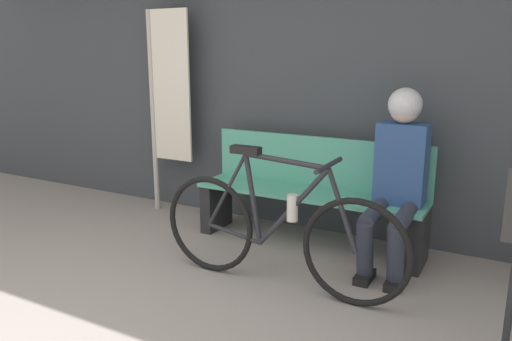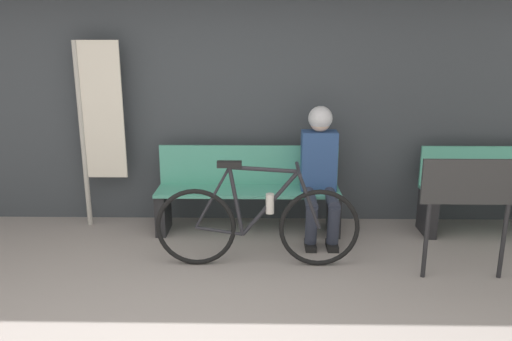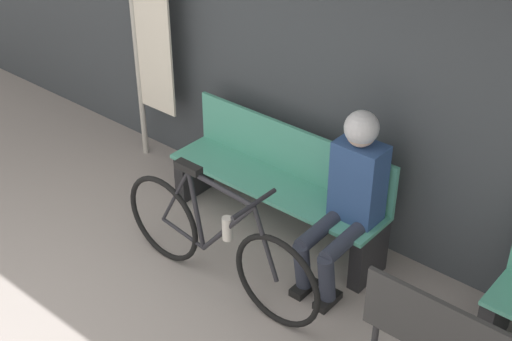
% 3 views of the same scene
% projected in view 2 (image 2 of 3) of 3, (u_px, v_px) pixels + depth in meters
% --- Properties ---
extents(storefront_wall, '(12.00, 0.56, 3.20)m').
position_uv_depth(storefront_wall, '(205.00, 60.00, 4.99)').
color(storefront_wall, '#3D4247').
rests_on(storefront_wall, ground_plane).
extents(park_bench_near, '(1.79, 0.42, 0.84)m').
position_uv_depth(park_bench_near, '(248.00, 192.00, 4.95)').
color(park_bench_near, '#51A88E').
rests_on(park_bench_near, ground_plane).
extents(bicycle, '(1.72, 0.40, 0.91)m').
position_uv_depth(bicycle, '(257.00, 223.00, 4.18)').
color(bicycle, black).
rests_on(bicycle, ground_plane).
extents(person_seated, '(0.34, 0.66, 1.26)m').
position_uv_depth(person_seated, '(320.00, 164.00, 4.75)').
color(person_seated, '#2D3342').
rests_on(person_seated, ground_plane).
extents(park_bench_far, '(1.54, 0.42, 0.84)m').
position_uv_depth(park_bench_far, '(501.00, 194.00, 4.91)').
color(park_bench_far, '#51A88E').
rests_on(park_bench_far, ground_plane).
extents(banner_pole, '(0.45, 0.05, 1.86)m').
position_uv_depth(banner_pole, '(97.00, 119.00, 4.92)').
color(banner_pole, '#B7B2A8').
rests_on(banner_pole, ground_plane).
extents(signboard, '(0.77, 0.04, 0.99)m').
position_uv_depth(signboard, '(470.00, 192.00, 3.87)').
color(signboard, '#232326').
rests_on(signboard, ground_plane).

